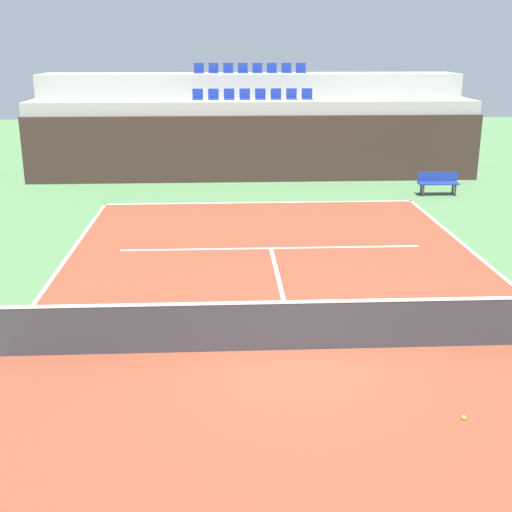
{
  "coord_description": "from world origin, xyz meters",
  "views": [
    {
      "loc": [
        -1.31,
        -11.17,
        5.41
      ],
      "look_at": [
        -0.64,
        2.0,
        1.2
      ],
      "focal_mm": 46.81,
      "sensor_mm": 36.0,
      "label": 1
    }
  ],
  "objects": [
    {
      "name": "ground_plane",
      "position": [
        0.0,
        0.0,
        0.0
      ],
      "size": [
        80.0,
        80.0,
        0.0
      ],
      "primitive_type": "plane",
      "color": "#477042"
    },
    {
      "name": "stands_tier_lower",
      "position": [
        0.0,
        17.15,
        1.59
      ],
      "size": [
        18.48,
        2.4,
        3.18
      ],
      "primitive_type": "cube",
      "color": "#9E9E99",
      "rests_on": "ground_plane"
    },
    {
      "name": "centre_service_line",
      "position": [
        0.0,
        3.2,
        0.01
      ],
      "size": [
        0.1,
        6.4,
        0.0
      ],
      "primitive_type": "cube",
      "color": "white",
      "rests_on": "court_surface"
    },
    {
      "name": "service_line_far",
      "position": [
        0.0,
        6.4,
        0.01
      ],
      "size": [
        8.26,
        0.1,
        0.0
      ],
      "primitive_type": "cube",
      "color": "white",
      "rests_on": "court_surface"
    },
    {
      "name": "seating_row_lower",
      "position": [
        -0.0,
        17.24,
        3.31
      ],
      "size": [
        5.01,
        0.44,
        0.44
      ],
      "color": "navy",
      "rests_on": "stands_tier_lower"
    },
    {
      "name": "baseline_far",
      "position": [
        0.0,
        11.95,
        0.01
      ],
      "size": [
        11.0,
        0.1,
        0.0
      ],
      "primitive_type": "cube",
      "color": "white",
      "rests_on": "court_surface"
    },
    {
      "name": "seating_row_upper",
      "position": [
        -0.0,
        19.64,
        4.27
      ],
      "size": [
        5.01,
        0.44,
        0.44
      ],
      "color": "navy",
      "rests_on": "stands_tier_upper"
    },
    {
      "name": "back_wall",
      "position": [
        0.0,
        15.8,
        1.33
      ],
      "size": [
        18.48,
        0.3,
        2.66
      ],
      "primitive_type": "cube",
      "color": "#33231E",
      "rests_on": "ground_plane"
    },
    {
      "name": "tennis_ball_0",
      "position": [
        2.26,
        -2.53,
        0.04
      ],
      "size": [
        0.07,
        0.07,
        0.07
      ],
      "primitive_type": "sphere",
      "color": "#CCE033",
      "rests_on": "court_surface"
    },
    {
      "name": "tennis_net",
      "position": [
        0.0,
        0.0,
        0.51
      ],
      "size": [
        11.08,
        0.08,
        1.07
      ],
      "color": "black",
      "rests_on": "court_surface"
    },
    {
      "name": "stands_tier_upper",
      "position": [
        0.0,
        19.55,
        2.07
      ],
      "size": [
        18.48,
        2.4,
        4.14
      ],
      "primitive_type": "cube",
      "color": "#9E9E99",
      "rests_on": "ground_plane"
    },
    {
      "name": "court_surface",
      "position": [
        0.0,
        0.0,
        0.01
      ],
      "size": [
        11.0,
        24.0,
        0.01
      ],
      "primitive_type": "cube",
      "color": "brown",
      "rests_on": "ground_plane"
    },
    {
      "name": "player_bench",
      "position": [
        6.7,
        12.9,
        0.51
      ],
      "size": [
        1.5,
        0.4,
        0.85
      ],
      "color": "navy",
      "rests_on": "ground_plane"
    }
  ]
}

